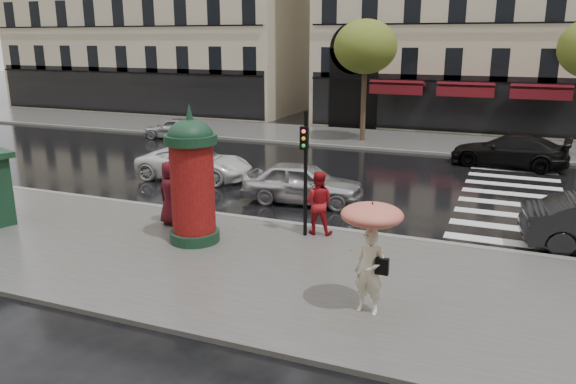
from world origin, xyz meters
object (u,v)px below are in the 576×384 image
at_px(morris_column, 192,177).
at_px(car_silver, 303,183).
at_px(woman_umbrella, 371,240).
at_px(woman_red, 318,203).
at_px(car_black, 509,151).
at_px(car_white, 195,163).
at_px(car_far_silver, 175,128).
at_px(traffic_light, 305,162).
at_px(man_burgundy, 171,193).

xyz_separation_m(morris_column, car_silver, (1.35, 5.07, -1.25)).
distance_m(woman_umbrella, morris_column, 6.07).
height_order(woman_red, car_black, woman_red).
bearing_deg(woman_red, car_white, -43.31).
bearing_deg(car_silver, car_far_silver, 44.99).
bearing_deg(traffic_light, car_black, 67.20).
distance_m(woman_red, traffic_light, 1.33).
height_order(woman_umbrella, traffic_light, traffic_light).
height_order(car_white, car_far_silver, car_white).
bearing_deg(car_silver, woman_red, -158.11).
bearing_deg(car_far_silver, man_burgundy, 29.86).
height_order(woman_umbrella, car_black, woman_umbrella).
distance_m(car_silver, car_white, 5.61).
relative_size(woman_red, car_silver, 0.44).
bearing_deg(man_burgundy, car_silver, -114.42).
bearing_deg(traffic_light, car_far_silver, 134.58).
bearing_deg(car_white, car_silver, -110.76).
height_order(woman_umbrella, car_far_silver, woman_umbrella).
relative_size(morris_column, car_far_silver, 1.05).
relative_size(car_white, car_black, 0.95).
xyz_separation_m(woman_umbrella, car_white, (-9.61, 9.03, -1.06)).
bearing_deg(car_black, car_white, -52.78).
height_order(car_silver, car_white, car_silver).
height_order(woman_red, traffic_light, traffic_light).
height_order(traffic_light, car_far_silver, traffic_light).
distance_m(morris_column, car_silver, 5.39).
bearing_deg(car_silver, car_black, -42.07).
height_order(woman_umbrella, man_burgundy, woman_umbrella).
distance_m(morris_column, car_white, 7.90).
xyz_separation_m(woman_umbrella, man_burgundy, (-6.99, 3.36, -0.61)).
xyz_separation_m(morris_column, traffic_light, (2.73, 1.53, 0.33)).
bearing_deg(man_burgundy, car_far_silver, -47.63).
distance_m(woman_umbrella, car_white, 13.23).
xyz_separation_m(woman_red, car_silver, (-1.64, 3.18, -0.33)).
bearing_deg(car_black, woman_umbrella, -2.23).
distance_m(woman_umbrella, car_far_silver, 23.00).
xyz_separation_m(man_burgundy, car_white, (-2.62, 5.67, -0.45)).
relative_size(morris_column, car_silver, 0.91).
xyz_separation_m(car_silver, car_white, (-5.37, 1.61, -0.06)).
relative_size(traffic_light, car_far_silver, 0.98).
distance_m(woman_umbrella, woman_red, 5.01).
bearing_deg(traffic_light, woman_umbrella, -53.52).
relative_size(woman_red, man_burgundy, 0.94).
bearing_deg(car_far_silver, traffic_light, 41.77).
height_order(man_burgundy, car_white, man_burgundy).
bearing_deg(woman_red, car_black, -121.30).
distance_m(man_burgundy, car_black, 15.95).
height_order(woman_red, morris_column, morris_column).
height_order(car_silver, car_far_silver, car_silver).
relative_size(woman_umbrella, woman_red, 1.30).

